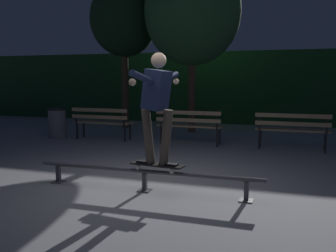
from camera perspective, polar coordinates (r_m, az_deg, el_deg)
The scene contains 11 objects.
ground_plane at distance 5.53m, azimuth -3.20°, elevation -9.62°, with size 90.00×90.00×0.00m, color gray.
hedge_backdrop at distance 13.85m, azimuth 10.02°, elevation 5.86°, with size 24.00×1.20×2.57m, color #193D1E.
grind_rail at distance 5.36m, azimuth -3.63°, elevation -7.47°, with size 3.40×0.18×0.32m.
skateboard at distance 5.26m, azimuth -1.70°, elevation -6.05°, with size 0.80×0.29×0.09m.
skateboarder at distance 5.13m, azimuth -1.71°, elevation 4.17°, with size 0.63×1.40×1.56m.
park_bench_leftmost at distance 9.86m, azimuth -10.21°, elevation 0.96°, with size 1.61×0.45×0.88m.
park_bench_left_center at distance 9.00m, azimuth 3.29°, elevation 0.46°, with size 1.61×0.45×0.88m.
park_bench_right_center at distance 8.71m, azimuth 18.61°, elevation -0.14°, with size 1.61×0.45×0.88m.
tree_far_left at distance 12.31m, azimuth -6.78°, elevation 15.98°, with size 2.17×2.17×4.69m.
tree_behind_benches at distance 11.33m, azimuth 3.80°, elevation 17.08°, with size 2.83×2.83×5.10m.
trash_can at distance 10.54m, azimuth -16.67°, elevation 0.48°, with size 0.52×0.52×0.80m.
Camera 1 is at (1.91, -4.93, 1.61)m, focal length 39.53 mm.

